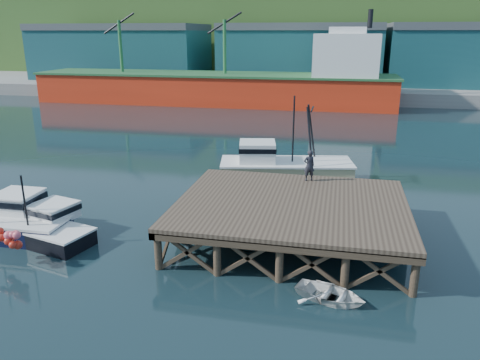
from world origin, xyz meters
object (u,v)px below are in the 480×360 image
(trawler, at_px, (283,165))
(dockworker, at_px, (309,166))
(boat_navy, at_px, (9,220))
(boat_black, at_px, (43,227))
(dinghy, at_px, (330,294))

(trawler, bearing_deg, dockworker, -80.04)
(boat_navy, height_order, boat_black, boat_navy)
(boat_navy, xyz_separation_m, trawler, (13.47, 12.58, 0.47))
(boat_black, bearing_deg, trawler, 62.65)
(boat_navy, bearing_deg, trawler, 42.12)
(boat_black, height_order, dinghy, boat_black)
(boat_navy, distance_m, boat_black, 2.08)
(dinghy, bearing_deg, boat_black, 98.34)
(dinghy, bearing_deg, boat_navy, 99.34)
(dockworker, bearing_deg, boat_navy, -0.48)
(trawler, xyz_separation_m, dockworker, (2.23, -5.90, 1.74))
(boat_black, bearing_deg, dinghy, 3.72)
(boat_navy, bearing_deg, dockworker, 22.13)
(boat_black, relative_size, trawler, 0.65)
(boat_navy, distance_m, trawler, 18.44)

